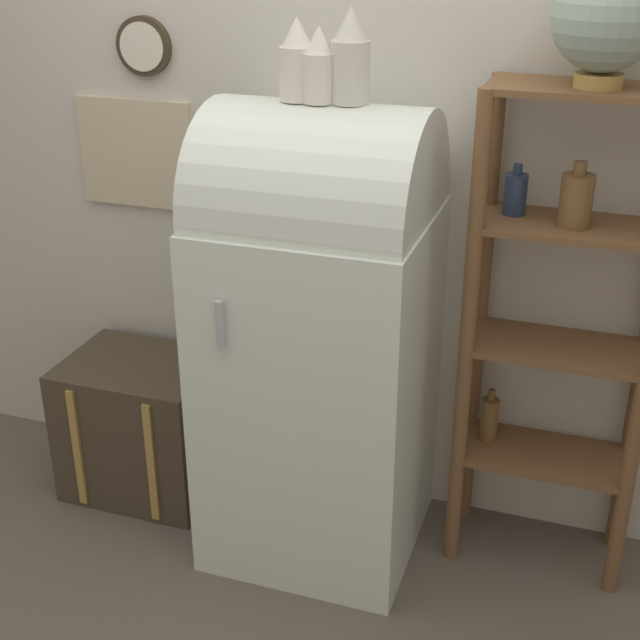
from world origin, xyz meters
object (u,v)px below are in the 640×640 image
Objects in this scene: globe at (607,18)px; vase_center at (320,67)px; refrigerator at (320,332)px; vase_right at (350,59)px; suitcase_trunk at (144,425)px; vase_left at (297,62)px.

globe is 0.80m from vase_center.
refrigerator is 0.85m from vase_center.
suitcase_trunk is at bearing 176.02° from vase_right.
vase_left is at bearing -171.08° from globe.
refrigerator is at bearing -3.78° from vase_left.
suitcase_trunk is 1.57m from vase_left.
suitcase_trunk is 1.65m from vase_right.
globe reaches higher than vase_left.
vase_left is (-0.84, -0.13, -0.14)m from globe.
suitcase_trunk is at bearing 174.37° from refrigerator.
refrigerator is 1.27m from globe.
vase_center is at bearing -169.39° from globe.
vase_right is at bearing -169.93° from globe.
vase_right is at bearing 14.85° from vase_center.
vase_right is (0.16, 0.01, 0.02)m from vase_left.
suitcase_trunk is 2.07× the size of vase_right.
vase_right reaches higher than vase_left.
vase_right is at bearing 10.02° from refrigerator.
suitcase_trunk is 2.17m from globe.
refrigerator is at bearing -169.93° from globe.
globe is (0.77, 0.14, 1.00)m from refrigerator.
vase_left is 1.10× the size of vase_center.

